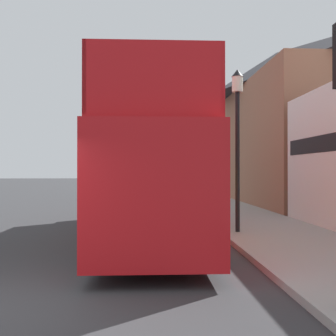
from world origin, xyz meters
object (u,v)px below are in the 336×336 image
(parked_car_ahead_of_bus, at_px, (168,195))
(lamp_post_nearest, at_px, (237,120))
(lamp_post_second, at_px, (203,142))
(lamp_post_third, at_px, (186,152))
(tour_bus, at_px, (152,174))

(parked_car_ahead_of_bus, relative_size, lamp_post_nearest, 0.89)
(lamp_post_second, bearing_deg, parked_car_ahead_of_bus, -177.23)
(lamp_post_second, bearing_deg, lamp_post_nearest, -91.01)
(parked_car_ahead_of_bus, relative_size, lamp_post_third, 0.97)
(lamp_post_third, bearing_deg, lamp_post_second, -89.76)
(tour_bus, relative_size, parked_car_ahead_of_bus, 2.48)
(tour_bus, distance_m, lamp_post_second, 8.11)
(lamp_post_second, bearing_deg, tour_bus, -109.42)
(lamp_post_nearest, xyz_separation_m, lamp_post_second, (0.14, 7.76, -0.09))
(parked_car_ahead_of_bus, relative_size, lamp_post_second, 0.92)
(parked_car_ahead_of_bus, height_order, lamp_post_nearest, lamp_post_nearest)
(lamp_post_nearest, height_order, lamp_post_second, lamp_post_nearest)
(lamp_post_nearest, distance_m, lamp_post_second, 7.77)
(parked_car_ahead_of_bus, xyz_separation_m, lamp_post_nearest, (1.58, -7.68, 2.69))
(lamp_post_nearest, distance_m, lamp_post_third, 15.53)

